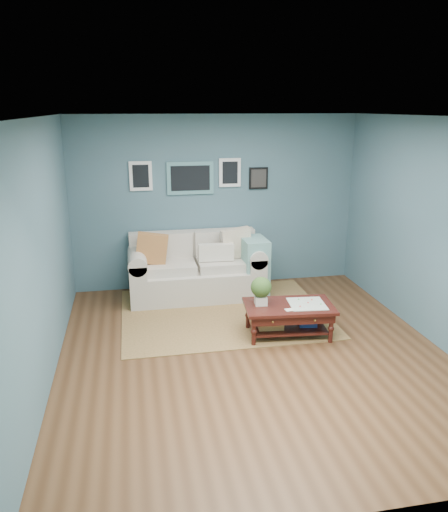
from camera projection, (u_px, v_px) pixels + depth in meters
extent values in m
plane|color=brown|center=(253.00, 354.00, 5.90)|extent=(5.00, 5.00, 0.00)
plane|color=white|center=(258.00, 117.00, 5.12)|extent=(5.00, 5.00, 0.00)
cube|color=#3F6067|center=(216.00, 203.00, 7.86)|extent=(4.50, 0.02, 2.70)
cube|color=#3F6067|center=(353.00, 346.00, 3.16)|extent=(4.50, 0.02, 2.70)
cube|color=#3F6067|center=(42.00, 254.00, 5.10)|extent=(0.02, 5.00, 2.70)
cube|color=#3F6067|center=(439.00, 234.00, 5.91)|extent=(0.02, 5.00, 2.70)
cube|color=slate|center=(190.00, 178.00, 7.65)|extent=(0.72, 0.03, 0.50)
cube|color=black|center=(190.00, 178.00, 7.63)|extent=(0.60, 0.01, 0.38)
cube|color=white|center=(141.00, 176.00, 7.50)|extent=(0.34, 0.03, 0.44)
cube|color=white|center=(230.00, 173.00, 7.74)|extent=(0.34, 0.03, 0.44)
cube|color=black|center=(258.00, 178.00, 7.85)|extent=(0.30, 0.03, 0.34)
cube|color=brown|center=(224.00, 313.00, 7.05)|extent=(2.83, 2.26, 0.01)
cube|color=beige|center=(196.00, 282.00, 7.63)|extent=(1.49, 0.93, 0.44)
cube|color=beige|center=(193.00, 246.00, 7.83)|extent=(1.96, 0.23, 0.50)
cube|color=beige|center=(138.00, 279.00, 7.44)|extent=(0.25, 0.93, 0.65)
cube|color=beige|center=(252.00, 272.00, 7.76)|extent=(0.25, 0.93, 0.65)
cylinder|color=beige|center=(137.00, 259.00, 7.35)|extent=(0.27, 0.93, 0.27)
cylinder|color=beige|center=(252.00, 252.00, 7.66)|extent=(0.27, 0.93, 0.27)
cube|color=beige|center=(170.00, 267.00, 7.42)|extent=(0.76, 0.59, 0.14)
cube|color=beige|center=(223.00, 264.00, 7.56)|extent=(0.76, 0.59, 0.14)
cube|color=beige|center=(168.00, 245.00, 7.62)|extent=(0.76, 0.13, 0.38)
cube|color=beige|center=(219.00, 243.00, 7.76)|extent=(0.76, 0.13, 0.38)
cube|color=#B85832|center=(152.00, 248.00, 7.30)|extent=(0.51, 0.18, 0.50)
cube|color=#F0DECC|center=(236.00, 243.00, 7.59)|extent=(0.50, 0.19, 0.49)
cube|color=beige|center=(216.00, 252.00, 7.44)|extent=(0.53, 0.13, 0.25)
cube|color=#71A29B|center=(254.00, 265.00, 7.59)|extent=(0.36, 0.58, 0.84)
cube|color=#330E0C|center=(289.00, 306.00, 6.26)|extent=(1.16, 0.75, 0.04)
cube|color=#330E0C|center=(289.00, 312.00, 6.29)|extent=(1.08, 0.67, 0.11)
cube|color=#330E0C|center=(288.00, 327.00, 6.35)|extent=(0.98, 0.57, 0.02)
sphere|color=gold|center=(273.00, 322.00, 5.98)|extent=(0.03, 0.03, 0.03)
sphere|color=gold|center=(315.00, 320.00, 6.02)|extent=(0.03, 0.03, 0.03)
cylinder|color=#330E0C|center=(254.00, 331.00, 6.04)|extent=(0.06, 0.06, 0.38)
cylinder|color=#330E0C|center=(331.00, 328.00, 6.13)|extent=(0.06, 0.06, 0.38)
cylinder|color=#330E0C|center=(248.00, 315.00, 6.52)|extent=(0.06, 0.06, 0.38)
cylinder|color=#330E0C|center=(320.00, 312.00, 6.60)|extent=(0.06, 0.06, 0.38)
cube|color=silver|center=(261.00, 300.00, 6.25)|extent=(0.16, 0.16, 0.11)
sphere|color=#2D4A1D|center=(261.00, 287.00, 6.20)|extent=(0.26, 0.26, 0.26)
cube|color=silver|center=(307.00, 304.00, 6.28)|extent=(0.48, 0.48, 0.01)
cube|color=#AF8E4B|center=(270.00, 321.00, 6.30)|extent=(0.33, 0.25, 0.18)
cube|color=navy|center=(308.00, 322.00, 6.37)|extent=(0.24, 0.19, 0.10)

